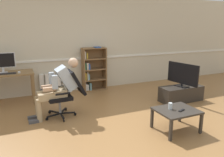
# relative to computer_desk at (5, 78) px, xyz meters

# --- Properties ---
(ground_plane) EXTENTS (18.00, 18.00, 0.00)m
(ground_plane) POSITION_rel_computer_desk_xyz_m (2.00, -2.15, -0.65)
(ground_plane) COLOR olive
(back_wall) EXTENTS (12.00, 0.13, 2.70)m
(back_wall) POSITION_rel_computer_desk_xyz_m (2.00, 0.50, 0.70)
(back_wall) COLOR beige
(back_wall) RESTS_ON ground_plane
(computer_desk) EXTENTS (1.25, 0.63, 0.76)m
(computer_desk) POSITION_rel_computer_desk_xyz_m (0.00, 0.00, 0.00)
(computer_desk) COLOR olive
(computer_desk) RESTS_ON ground_plane
(imac_monitor) EXTENTS (0.57, 0.14, 0.46)m
(imac_monitor) POSITION_rel_computer_desk_xyz_m (-0.03, 0.08, 0.38)
(imac_monitor) COLOR silver
(imac_monitor) RESTS_ON computer_desk
(keyboard) EXTENTS (0.40, 0.12, 0.02)m
(keyboard) POSITION_rel_computer_desk_xyz_m (0.04, -0.14, 0.12)
(keyboard) COLOR black
(keyboard) RESTS_ON computer_desk
(computer_mouse) EXTENTS (0.06, 0.10, 0.03)m
(computer_mouse) POSITION_rel_computer_desk_xyz_m (0.30, -0.12, 0.13)
(computer_mouse) COLOR white
(computer_mouse) RESTS_ON computer_desk
(bookshelf) EXTENTS (0.68, 0.30, 1.25)m
(bookshelf) POSITION_rel_computer_desk_xyz_m (2.25, 0.29, -0.04)
(bookshelf) COLOR brown
(bookshelf) RESTS_ON ground_plane
(radiator) EXTENTS (0.86, 0.08, 0.58)m
(radiator) POSITION_rel_computer_desk_xyz_m (1.21, 0.39, -0.36)
(radiator) COLOR white
(radiator) RESTS_ON ground_plane
(office_chair) EXTENTS (0.84, 0.61, 0.95)m
(office_chair) POSITION_rel_computer_desk_xyz_m (1.16, -1.25, -0.13)
(office_chair) COLOR black
(office_chair) RESTS_ON ground_plane
(person_seated) EXTENTS (1.05, 0.40, 1.20)m
(person_seated) POSITION_rel_computer_desk_xyz_m (0.98, -1.26, -0.00)
(person_seated) COLOR tan
(person_seated) RESTS_ON ground_plane
(tv_stand) EXTENTS (1.08, 0.43, 0.37)m
(tv_stand) POSITION_rel_computer_desk_xyz_m (3.93, -1.51, -0.46)
(tv_stand) COLOR #2D2823
(tv_stand) RESTS_ON ground_plane
(tv_screen) EXTENTS (0.25, 0.88, 0.58)m
(tv_screen) POSITION_rel_computer_desk_xyz_m (3.93, -1.51, 0.03)
(tv_screen) COLOR black
(tv_screen) RESTS_ON tv_stand
(coffee_table) EXTENTS (0.71, 0.59, 0.39)m
(coffee_table) POSITION_rel_computer_desk_xyz_m (2.76, -2.72, -0.30)
(coffee_table) COLOR #332D28
(coffee_table) RESTS_ON ground_plane
(drinking_glass) EXTENTS (0.07, 0.07, 0.11)m
(drinking_glass) POSITION_rel_computer_desk_xyz_m (2.67, -2.65, -0.20)
(drinking_glass) COLOR silver
(drinking_glass) RESTS_ON coffee_table
(spare_remote) EXTENTS (0.15, 0.08, 0.02)m
(spare_remote) POSITION_rel_computer_desk_xyz_m (2.80, -2.80, -0.25)
(spare_remote) COLOR black
(spare_remote) RESTS_ON coffee_table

